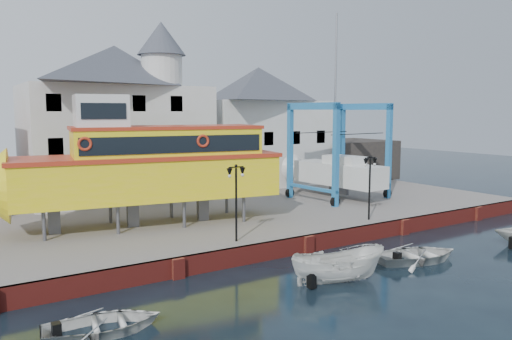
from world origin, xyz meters
TOP-DOWN VIEW (x-y plane):
  - ground at (0.00, 0.00)m, footprint 140.00×140.00m
  - hardstanding at (0.00, 11.00)m, footprint 44.00×22.00m
  - quay_wall at (-0.00, 0.10)m, footprint 44.00×0.47m
  - building_white_main at (-4.87, 18.39)m, footprint 14.00×8.30m
  - building_white_right at (9.00, 19.00)m, footprint 12.00×8.00m
  - shed_dark at (19.00, 17.00)m, footprint 8.00×7.00m
  - lamp_post_left at (-4.00, 1.20)m, footprint 1.12×0.32m
  - lamp_post_right at (6.00, 1.20)m, footprint 1.12×0.32m
  - tour_boat at (-7.50, 7.65)m, footprint 18.72×7.13m
  - travel_lift at (9.93, 9.44)m, footprint 7.31×9.94m
  - motorboat_a at (-1.88, -4.60)m, footprint 4.98×3.10m
  - motorboat_b at (3.95, -4.43)m, footprint 5.44×4.48m
  - motorboat_d at (-12.71, -4.03)m, footprint 4.63×3.63m

SIDE VIEW (x-z plane):
  - ground at x=0.00m, z-range 0.00..0.00m
  - motorboat_a at x=-1.88m, z-range -0.90..0.90m
  - motorboat_b at x=3.95m, z-range -0.49..0.49m
  - motorboat_d at x=-12.71m, z-range -0.44..0.44m
  - hardstanding at x=0.00m, z-range 0.00..1.00m
  - quay_wall at x=0.00m, z-range 0.00..1.00m
  - shed_dark at x=19.00m, z-range 1.00..5.00m
  - travel_lift at x=9.93m, z-range -3.92..10.83m
  - lamp_post_left at x=-4.00m, z-range 2.07..6.27m
  - lamp_post_right at x=6.00m, z-range 2.07..6.27m
  - tour_boat at x=-7.50m, z-range 0.77..8.73m
  - building_white_right at x=9.00m, z-range 1.00..12.20m
  - building_white_main at x=-4.87m, z-range 0.34..14.34m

